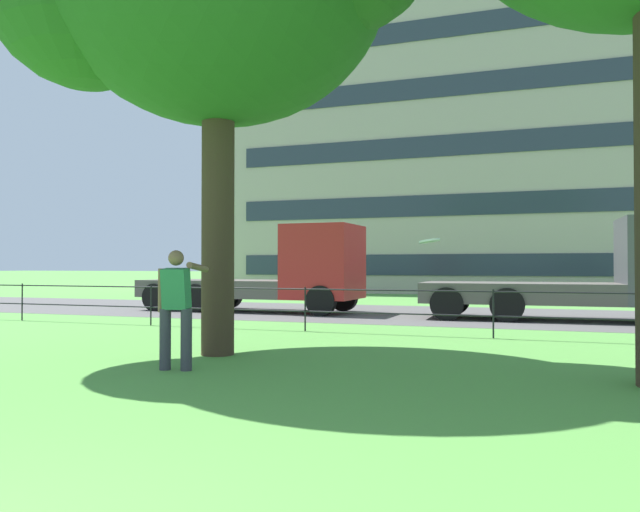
{
  "coord_description": "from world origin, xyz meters",
  "views": [
    {
      "loc": [
        2.87,
        -1.54,
        1.47
      ],
      "look_at": [
        -0.74,
        8.67,
        1.65
      ],
      "focal_mm": 34.29,
      "sensor_mm": 36.0,
      "label": 1
    }
  ],
  "objects_px": {
    "flatbed_truck_center": "(281,274)",
    "flatbed_truck_right": "(603,276)",
    "person_thrower": "(176,305)",
    "frisbee": "(429,241)",
    "apartment_building_background": "(462,138)"
  },
  "relations": [
    {
      "from": "flatbed_truck_center",
      "to": "flatbed_truck_right",
      "type": "bearing_deg",
      "value": -0.95
    },
    {
      "from": "person_thrower",
      "to": "flatbed_truck_center",
      "type": "height_order",
      "value": "flatbed_truck_center"
    },
    {
      "from": "person_thrower",
      "to": "frisbee",
      "type": "xyz_separation_m",
      "value": [
        3.55,
        0.25,
        0.88
      ]
    },
    {
      "from": "person_thrower",
      "to": "flatbed_truck_right",
      "type": "relative_size",
      "value": 0.23
    },
    {
      "from": "frisbee",
      "to": "flatbed_truck_center",
      "type": "bearing_deg",
      "value": 122.04
    },
    {
      "from": "person_thrower",
      "to": "apartment_building_background",
      "type": "relative_size",
      "value": 0.06
    },
    {
      "from": "flatbed_truck_right",
      "to": "flatbed_truck_center",
      "type": "bearing_deg",
      "value": 179.05
    },
    {
      "from": "person_thrower",
      "to": "apartment_building_background",
      "type": "bearing_deg",
      "value": 88.95
    },
    {
      "from": "flatbed_truck_center",
      "to": "flatbed_truck_right",
      "type": "relative_size",
      "value": 1.0
    },
    {
      "from": "flatbed_truck_center",
      "to": "frisbee",
      "type": "bearing_deg",
      "value": -57.96
    },
    {
      "from": "flatbed_truck_right",
      "to": "apartment_building_background",
      "type": "relative_size",
      "value": 0.27
    },
    {
      "from": "frisbee",
      "to": "apartment_building_background",
      "type": "xyz_separation_m",
      "value": [
        -2.98,
        30.76,
        7.61
      ]
    },
    {
      "from": "person_thrower",
      "to": "frisbee",
      "type": "height_order",
      "value": "frisbee"
    },
    {
      "from": "person_thrower",
      "to": "flatbed_truck_right",
      "type": "xyz_separation_m",
      "value": [
        6.52,
        10.42,
        0.3
      ]
    },
    {
      "from": "frisbee",
      "to": "apartment_building_background",
      "type": "distance_m",
      "value": 31.83
    }
  ]
}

